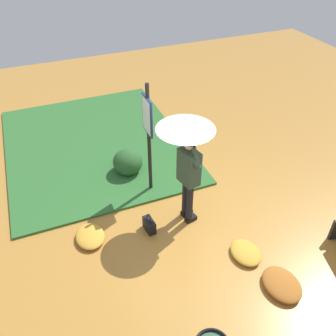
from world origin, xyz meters
TOP-DOWN VIEW (x-y plane):
  - ground_plane at (0.00, 0.00)m, footprint 18.00×18.00m
  - grass_verge at (3.24, 1.16)m, footprint 4.80×4.00m
  - person_with_umbrella at (0.29, 0.13)m, footprint 0.96×0.96m
  - info_sign_post at (1.22, 0.48)m, footprint 0.44×0.07m
  - handbag at (0.18, 0.87)m, footprint 0.31×0.16m
  - shrub_cluster at (1.95, 0.71)m, footprint 0.68×0.62m
  - leaf_pile_near_person at (-1.68, -0.60)m, footprint 0.68×0.54m
  - leaf_pile_by_bench at (0.37, 1.89)m, footprint 0.62×0.49m
  - leaf_pile_far_path at (-0.95, -0.42)m, footprint 0.59×0.47m

SIDE VIEW (x-z plane):
  - ground_plane at x=0.00m, z-range 0.00..0.00m
  - grass_verge at x=3.24m, z-range 0.00..0.05m
  - leaf_pile_far_path at x=-0.95m, z-range 0.00..0.13m
  - leaf_pile_by_bench at x=0.37m, z-range 0.00..0.14m
  - leaf_pile_near_person at x=-1.68m, z-range 0.00..0.15m
  - handbag at x=0.18m, z-range -0.06..0.31m
  - shrub_cluster at x=1.95m, z-range -0.02..0.54m
  - info_sign_post at x=1.22m, z-range 0.29..2.59m
  - person_with_umbrella at x=0.29m, z-range 0.53..2.57m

